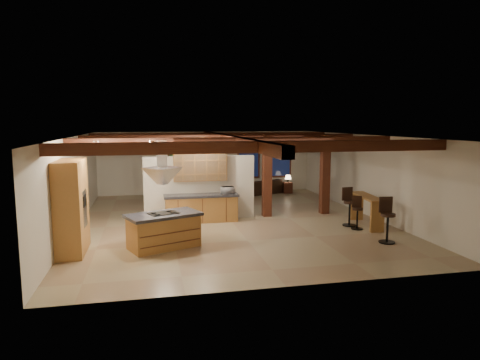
% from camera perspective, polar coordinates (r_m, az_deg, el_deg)
% --- Properties ---
extents(ground, '(12.00, 12.00, 0.00)m').
position_cam_1_polar(ground, '(14.67, -1.19, -5.48)').
color(ground, tan).
rests_on(ground, ground).
extents(room_walls, '(12.00, 12.00, 12.00)m').
position_cam_1_polar(room_walls, '(14.37, -1.21, 1.45)').
color(room_walls, beige).
rests_on(room_walls, ground).
extents(ceiling_beams, '(10.00, 12.00, 0.28)m').
position_cam_1_polar(ceiling_beams, '(14.29, -1.22, 5.35)').
color(ceiling_beams, '#3F150F').
rests_on(ceiling_beams, room_walls).
extents(timber_posts, '(2.50, 0.30, 2.90)m').
position_cam_1_polar(timber_posts, '(15.51, 7.55, 1.79)').
color(timber_posts, '#3F150F').
rests_on(timber_posts, ground).
extents(partition_wall, '(3.80, 0.18, 2.20)m').
position_cam_1_polar(partition_wall, '(14.79, -5.38, -1.06)').
color(partition_wall, beige).
rests_on(partition_wall, ground).
extents(pantry_cabinet, '(0.67, 1.60, 2.40)m').
position_cam_1_polar(pantry_cabinet, '(11.79, -21.53, -3.37)').
color(pantry_cabinet, '#9F6433').
rests_on(pantry_cabinet, ground).
extents(back_counter, '(2.50, 0.66, 0.94)m').
position_cam_1_polar(back_counter, '(14.52, -5.17, -3.73)').
color(back_counter, '#9F6433').
rests_on(back_counter, ground).
extents(upper_display_cabinet, '(1.80, 0.36, 0.95)m').
position_cam_1_polar(upper_display_cabinet, '(14.51, -5.33, 1.76)').
color(upper_display_cabinet, '#9F6433').
rests_on(upper_display_cabinet, partition_wall).
extents(range_hood, '(1.10, 1.10, 1.40)m').
position_cam_1_polar(range_hood, '(11.48, -10.29, -0.28)').
color(range_hood, silver).
rests_on(range_hood, room_walls).
extents(back_windows, '(2.70, 0.07, 1.70)m').
position_cam_1_polar(back_windows, '(20.78, 3.28, 2.64)').
color(back_windows, '#3F150F').
rests_on(back_windows, room_walls).
extents(framed_art, '(0.65, 0.05, 0.85)m').
position_cam_1_polar(framed_art, '(20.06, -8.66, 2.95)').
color(framed_art, '#3F150F').
rests_on(framed_art, room_walls).
extents(recessed_cans, '(3.16, 2.46, 0.03)m').
position_cam_1_polar(recessed_cans, '(12.10, -11.37, 5.28)').
color(recessed_cans, silver).
rests_on(recessed_cans, room_walls).
extents(kitchen_island, '(2.15, 1.66, 0.95)m').
position_cam_1_polar(kitchen_island, '(11.73, -10.13, -6.60)').
color(kitchen_island, '#9F6433').
rests_on(kitchen_island, ground).
extents(dining_table, '(2.22, 1.66, 0.70)m').
position_cam_1_polar(dining_table, '(17.32, -4.73, -2.27)').
color(dining_table, '#3A1F0E').
rests_on(dining_table, ground).
extents(sofa, '(2.43, 1.70, 0.66)m').
position_cam_1_polar(sofa, '(20.17, 3.02, -0.87)').
color(sofa, black).
rests_on(sofa, ground).
extents(microwave, '(0.46, 0.34, 0.23)m').
position_cam_1_polar(microwave, '(14.55, -1.67, -1.35)').
color(microwave, '#B3B3B7').
rests_on(microwave, back_counter).
extents(bar_counter, '(0.68, 1.93, 0.99)m').
position_cam_1_polar(bar_counter, '(14.48, 16.54, -3.28)').
color(bar_counter, '#9F6433').
rests_on(bar_counter, ground).
extents(side_table, '(0.48, 0.48, 0.50)m').
position_cam_1_polar(side_table, '(20.43, 6.41, -1.02)').
color(side_table, '#3F150F').
rests_on(side_table, ground).
extents(table_lamp, '(0.30, 0.30, 0.35)m').
position_cam_1_polar(table_lamp, '(20.36, 6.43, 0.37)').
color(table_lamp, black).
rests_on(table_lamp, side_table).
extents(bar_stool_a, '(0.45, 0.46, 1.27)m').
position_cam_1_polar(bar_stool_a, '(12.67, 19.02, -5.05)').
color(bar_stool_a, black).
rests_on(bar_stool_a, ground).
extents(bar_stool_b, '(0.37, 0.39, 1.04)m').
position_cam_1_polar(bar_stool_b, '(13.99, 15.35, -4.21)').
color(bar_stool_b, black).
rests_on(bar_stool_b, ground).
extents(bar_stool_c, '(0.43, 0.44, 1.24)m').
position_cam_1_polar(bar_stool_c, '(14.35, 14.33, -3.45)').
color(bar_stool_c, black).
rests_on(bar_stool_c, ground).
extents(dining_chairs, '(1.85, 1.85, 1.09)m').
position_cam_1_polar(dining_chairs, '(17.29, -4.73, -1.60)').
color(dining_chairs, '#3F150F').
rests_on(dining_chairs, ground).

